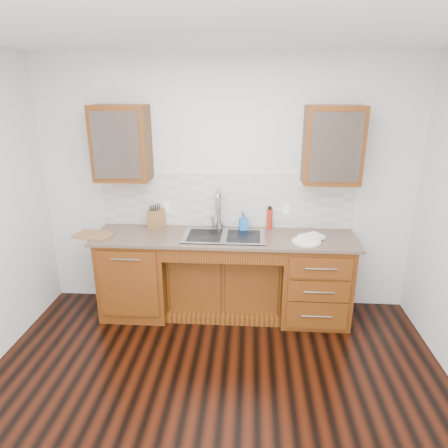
# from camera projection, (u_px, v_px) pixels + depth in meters

# --- Properties ---
(ground) EXTENTS (4.00, 3.50, 0.10)m
(ground) POSITION_uv_depth(u_px,v_px,m) (212.00, 418.00, 3.07)
(ground) COLOR black
(ceiling) EXTENTS (4.00, 3.50, 0.10)m
(ceiling) POSITION_uv_depth(u_px,v_px,m) (206.00, 11.00, 2.16)
(ceiling) COLOR white
(ceiling) RESTS_ON wall_back
(wall_back) EXTENTS (4.00, 0.10, 2.70)m
(wall_back) POSITION_uv_depth(u_px,v_px,m) (227.00, 186.00, 4.31)
(wall_back) COLOR silver
(wall_back) RESTS_ON ground
(base_cabinet_left) EXTENTS (0.70, 0.62, 0.88)m
(base_cabinet_left) POSITION_uv_depth(u_px,v_px,m) (137.00, 274.00, 4.33)
(base_cabinet_left) COLOR #593014
(base_cabinet_left) RESTS_ON ground
(base_cabinet_center) EXTENTS (1.20, 0.44, 0.70)m
(base_cabinet_center) POSITION_uv_depth(u_px,v_px,m) (225.00, 280.00, 4.38)
(base_cabinet_center) COLOR #593014
(base_cabinet_center) RESTS_ON ground
(base_cabinet_right) EXTENTS (0.70, 0.62, 0.88)m
(base_cabinet_right) POSITION_uv_depth(u_px,v_px,m) (314.00, 279.00, 4.21)
(base_cabinet_right) COLOR #593014
(base_cabinet_right) RESTS_ON ground
(countertop) EXTENTS (2.70, 0.65, 0.03)m
(countertop) POSITION_uv_depth(u_px,v_px,m) (224.00, 237.00, 4.11)
(countertop) COLOR #84705B
(countertop) RESTS_ON base_cabinet_left
(backsplash) EXTENTS (2.70, 0.02, 0.59)m
(backsplash) POSITION_uv_depth(u_px,v_px,m) (226.00, 200.00, 4.30)
(backsplash) COLOR beige
(backsplash) RESTS_ON wall_back
(sink) EXTENTS (0.84, 0.46, 0.19)m
(sink) POSITION_uv_depth(u_px,v_px,m) (224.00, 244.00, 4.12)
(sink) COLOR #9E9EA5
(sink) RESTS_ON countertop
(faucet) EXTENTS (0.04, 0.04, 0.40)m
(faucet) POSITION_uv_depth(u_px,v_px,m) (219.00, 211.00, 4.25)
(faucet) COLOR #999993
(faucet) RESTS_ON countertop
(filter_tap) EXTENTS (0.02, 0.02, 0.24)m
(filter_tap) POSITION_uv_depth(u_px,v_px,m) (242.00, 219.00, 4.27)
(filter_tap) COLOR #999993
(filter_tap) RESTS_ON countertop
(upper_cabinet_left) EXTENTS (0.55, 0.34, 0.75)m
(upper_cabinet_left) POSITION_uv_depth(u_px,v_px,m) (121.00, 143.00, 4.02)
(upper_cabinet_left) COLOR #593014
(upper_cabinet_left) RESTS_ON wall_back
(upper_cabinet_right) EXTENTS (0.55, 0.34, 0.75)m
(upper_cabinet_right) POSITION_uv_depth(u_px,v_px,m) (333.00, 145.00, 3.88)
(upper_cabinet_right) COLOR #593014
(upper_cabinet_right) RESTS_ON wall_back
(outlet_left) EXTENTS (0.08, 0.01, 0.12)m
(outlet_left) POSITION_uv_depth(u_px,v_px,m) (167.00, 207.00, 4.36)
(outlet_left) COLOR white
(outlet_left) RESTS_ON backsplash
(outlet_right) EXTENTS (0.08, 0.01, 0.12)m
(outlet_right) POSITION_uv_depth(u_px,v_px,m) (286.00, 209.00, 4.28)
(outlet_right) COLOR white
(outlet_right) RESTS_ON backsplash
(soap_bottle) EXTENTS (0.10, 0.11, 0.19)m
(soap_bottle) POSITION_uv_depth(u_px,v_px,m) (244.00, 222.00, 4.24)
(soap_bottle) COLOR blue
(soap_bottle) RESTS_ON countertop
(water_bottle) EXTENTS (0.07, 0.07, 0.22)m
(water_bottle) POSITION_uv_depth(u_px,v_px,m) (269.00, 219.00, 4.28)
(water_bottle) COLOR #B22015
(water_bottle) RESTS_ON countertop
(plate) EXTENTS (0.33, 0.33, 0.02)m
(plate) POSITION_uv_depth(u_px,v_px,m) (306.00, 241.00, 3.94)
(plate) COLOR silver
(plate) RESTS_ON countertop
(dish_towel) EXTENTS (0.28, 0.26, 0.04)m
(dish_towel) POSITION_uv_depth(u_px,v_px,m) (311.00, 237.00, 3.99)
(dish_towel) COLOR silver
(dish_towel) RESTS_ON plate
(knife_block) EXTENTS (0.18, 0.21, 0.20)m
(knife_block) POSITION_uv_depth(u_px,v_px,m) (156.00, 219.00, 4.32)
(knife_block) COLOR #A35C31
(knife_block) RESTS_ON countertop
(cutting_board) EXTENTS (0.41, 0.32, 0.02)m
(cutting_board) POSITION_uv_depth(u_px,v_px,m) (94.00, 235.00, 4.11)
(cutting_board) COLOR olive
(cutting_board) RESTS_ON countertop
(cup_left_a) EXTENTS (0.16, 0.16, 0.10)m
(cup_left_a) POSITION_uv_depth(u_px,v_px,m) (115.00, 148.00, 4.04)
(cup_left_a) COLOR white
(cup_left_a) RESTS_ON upper_cabinet_left
(cup_left_b) EXTENTS (0.10, 0.10, 0.08)m
(cup_left_b) POSITION_uv_depth(u_px,v_px,m) (137.00, 149.00, 4.03)
(cup_left_b) COLOR white
(cup_left_b) RESTS_ON upper_cabinet_left
(cup_right_a) EXTENTS (0.14, 0.14, 0.09)m
(cup_right_a) POSITION_uv_depth(u_px,v_px,m) (322.00, 151.00, 3.91)
(cup_right_a) COLOR white
(cup_right_a) RESTS_ON upper_cabinet_right
(cup_right_b) EXTENTS (0.11, 0.11, 0.09)m
(cup_right_b) POSITION_uv_depth(u_px,v_px,m) (346.00, 151.00, 3.89)
(cup_right_b) COLOR white
(cup_right_b) RESTS_ON upper_cabinet_right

